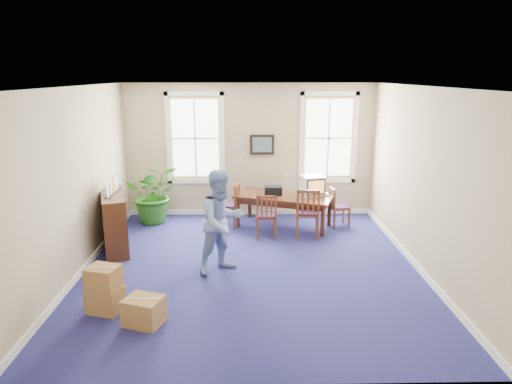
{
  "coord_description": "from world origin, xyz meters",
  "views": [
    {
      "loc": [
        -0.07,
        -7.68,
        3.4
      ],
      "look_at": [
        0.1,
        0.6,
        1.25
      ],
      "focal_mm": 32.0,
      "sensor_mm": 36.0,
      "label": 1
    }
  ],
  "objects_px": {
    "potted_plant": "(154,194)",
    "crt_tv": "(312,185)",
    "chair_near_left": "(266,215)",
    "credenza": "(114,220)",
    "conference_table": "(284,211)",
    "man": "(222,222)",
    "cardboard_boxes": "(119,285)"
  },
  "relations": [
    {
      "from": "potted_plant",
      "to": "credenza",
      "type": "bearing_deg",
      "value": -105.5
    },
    {
      "from": "crt_tv",
      "to": "potted_plant",
      "type": "bearing_deg",
      "value": 159.99
    },
    {
      "from": "credenza",
      "to": "conference_table",
      "type": "bearing_deg",
      "value": 2.36
    },
    {
      "from": "credenza",
      "to": "cardboard_boxes",
      "type": "distance_m",
      "value": 2.55
    },
    {
      "from": "conference_table",
      "to": "chair_near_left",
      "type": "bearing_deg",
      "value": -100.34
    },
    {
      "from": "conference_table",
      "to": "credenza",
      "type": "xyz_separation_m",
      "value": [
        -3.48,
        -1.29,
        0.22
      ]
    },
    {
      "from": "man",
      "to": "credenza",
      "type": "relative_size",
      "value": 1.23
    },
    {
      "from": "potted_plant",
      "to": "cardboard_boxes",
      "type": "bearing_deg",
      "value": -86.29
    },
    {
      "from": "cardboard_boxes",
      "to": "crt_tv",
      "type": "bearing_deg",
      "value": 48.12
    },
    {
      "from": "potted_plant",
      "to": "cardboard_boxes",
      "type": "distance_m",
      "value": 4.13
    },
    {
      "from": "conference_table",
      "to": "cardboard_boxes",
      "type": "distance_m",
      "value": 4.63
    },
    {
      "from": "cardboard_boxes",
      "to": "potted_plant",
      "type": "bearing_deg",
      "value": 93.71
    },
    {
      "from": "chair_near_left",
      "to": "potted_plant",
      "type": "xyz_separation_m",
      "value": [
        -2.58,
        1.11,
        0.2
      ]
    },
    {
      "from": "crt_tv",
      "to": "chair_near_left",
      "type": "xyz_separation_m",
      "value": [
        -1.08,
        -0.78,
        -0.46
      ]
    },
    {
      "from": "chair_near_left",
      "to": "crt_tv",
      "type": "bearing_deg",
      "value": -144.28
    },
    {
      "from": "chair_near_left",
      "to": "credenza",
      "type": "xyz_separation_m",
      "value": [
        -3.04,
        -0.56,
        0.1
      ]
    },
    {
      "from": "chair_near_left",
      "to": "potted_plant",
      "type": "height_order",
      "value": "potted_plant"
    },
    {
      "from": "man",
      "to": "cardboard_boxes",
      "type": "relative_size",
      "value": 1.43
    },
    {
      "from": "chair_near_left",
      "to": "man",
      "type": "bearing_deg",
      "value": 63.44
    },
    {
      "from": "crt_tv",
      "to": "man",
      "type": "bearing_deg",
      "value": -142.53
    },
    {
      "from": "conference_table",
      "to": "potted_plant",
      "type": "bearing_deg",
      "value": -166.5
    },
    {
      "from": "potted_plant",
      "to": "man",
      "type": "bearing_deg",
      "value": -58.22
    },
    {
      "from": "potted_plant",
      "to": "conference_table",
      "type": "bearing_deg",
      "value": -7.12
    },
    {
      "from": "conference_table",
      "to": "cardboard_boxes",
      "type": "xyz_separation_m",
      "value": [
        -2.75,
        -3.73,
        0.0
      ]
    },
    {
      "from": "credenza",
      "to": "man",
      "type": "bearing_deg",
      "value": -45.35
    },
    {
      "from": "chair_near_left",
      "to": "potted_plant",
      "type": "bearing_deg",
      "value": -23.64
    },
    {
      "from": "cardboard_boxes",
      "to": "credenza",
      "type": "bearing_deg",
      "value": 106.67
    },
    {
      "from": "conference_table",
      "to": "chair_near_left",
      "type": "distance_m",
      "value": 0.86
    },
    {
      "from": "conference_table",
      "to": "man",
      "type": "bearing_deg",
      "value": -97.1
    },
    {
      "from": "conference_table",
      "to": "cardboard_boxes",
      "type": "relative_size",
      "value": 1.67
    },
    {
      "from": "potted_plant",
      "to": "crt_tv",
      "type": "bearing_deg",
      "value": -5.13
    },
    {
      "from": "chair_near_left",
      "to": "potted_plant",
      "type": "relative_size",
      "value": 0.71
    }
  ]
}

